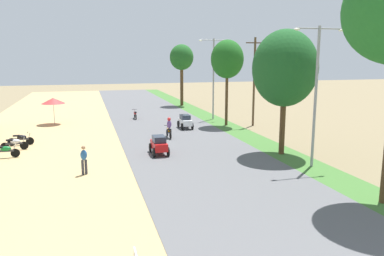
{
  "coord_description": "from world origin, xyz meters",
  "views": [
    {
      "loc": [
        -6.74,
        -5.56,
        6.32
      ],
      "look_at": [
        0.14,
        19.18,
        1.56
      ],
      "focal_mm": 35.43,
      "sensor_mm": 36.0,
      "label": 1
    }
  ],
  "objects_px": {
    "parked_motorbike_fourth": "(5,150)",
    "pedestrian_on_shoulder": "(84,158)",
    "utility_pole_near": "(254,80)",
    "streetlamp_mid": "(213,74)",
    "vendor_umbrella": "(53,101)",
    "car_hatchback_white": "(185,121)",
    "parked_motorbike_sixth": "(21,139)",
    "median_tree_second": "(285,69)",
    "car_hatchback_red": "(159,144)",
    "parked_motorbike_fifth": "(15,143)",
    "motorbike_ahead_second": "(135,114)",
    "streetlamp_near": "(316,88)",
    "motorbike_foreground_rider": "(169,128)",
    "median_tree_third": "(227,60)",
    "median_tree_fourth": "(182,58)"
  },
  "relations": [
    {
      "from": "car_hatchback_red",
      "to": "parked_motorbike_fifth",
      "type": "bearing_deg",
      "value": 157.58
    },
    {
      "from": "parked_motorbike_sixth",
      "to": "median_tree_second",
      "type": "height_order",
      "value": "median_tree_second"
    },
    {
      "from": "vendor_umbrella",
      "to": "median_tree_fourth",
      "type": "xyz_separation_m",
      "value": [
        15.32,
        10.8,
        4.01
      ]
    },
    {
      "from": "motorbike_foreground_rider",
      "to": "parked_motorbike_fifth",
      "type": "bearing_deg",
      "value": -174.82
    },
    {
      "from": "streetlamp_near",
      "to": "utility_pole_near",
      "type": "distance_m",
      "value": 13.92
    },
    {
      "from": "median_tree_second",
      "to": "motorbike_foreground_rider",
      "type": "height_order",
      "value": "median_tree_second"
    },
    {
      "from": "vendor_umbrella",
      "to": "streetlamp_mid",
      "type": "relative_size",
      "value": 0.31
    },
    {
      "from": "parked_motorbike_sixth",
      "to": "motorbike_ahead_second",
      "type": "distance_m",
      "value": 13.74
    },
    {
      "from": "median_tree_second",
      "to": "car_hatchback_red",
      "type": "height_order",
      "value": "median_tree_second"
    },
    {
      "from": "vendor_umbrella",
      "to": "motorbike_ahead_second",
      "type": "relative_size",
      "value": 1.4
    },
    {
      "from": "parked_motorbike_fifth",
      "to": "vendor_umbrella",
      "type": "xyz_separation_m",
      "value": [
        1.83,
        10.35,
        1.75
      ]
    },
    {
      "from": "pedestrian_on_shoulder",
      "to": "streetlamp_near",
      "type": "bearing_deg",
      "value": -8.25
    },
    {
      "from": "car_hatchback_white",
      "to": "parked_motorbike_sixth",
      "type": "bearing_deg",
      "value": -166.39
    },
    {
      "from": "vendor_umbrella",
      "to": "median_tree_third",
      "type": "bearing_deg",
      "value": -17.65
    },
    {
      "from": "parked_motorbike_fifth",
      "to": "motorbike_ahead_second",
      "type": "relative_size",
      "value": 1.0
    },
    {
      "from": "median_tree_third",
      "to": "car_hatchback_white",
      "type": "bearing_deg",
      "value": -170.73
    },
    {
      "from": "utility_pole_near",
      "to": "streetlamp_mid",
      "type": "bearing_deg",
      "value": 119.4
    },
    {
      "from": "motorbike_ahead_second",
      "to": "parked_motorbike_fourth",
      "type": "bearing_deg",
      "value": -126.3
    },
    {
      "from": "parked_motorbike_sixth",
      "to": "motorbike_foreground_rider",
      "type": "distance_m",
      "value": 10.9
    },
    {
      "from": "vendor_umbrella",
      "to": "utility_pole_near",
      "type": "distance_m",
      "value": 19.12
    },
    {
      "from": "streetlamp_near",
      "to": "pedestrian_on_shoulder",
      "type": "bearing_deg",
      "value": 171.75
    },
    {
      "from": "median_tree_second",
      "to": "car_hatchback_white",
      "type": "relative_size",
      "value": 4.03
    },
    {
      "from": "vendor_umbrella",
      "to": "utility_pole_near",
      "type": "relative_size",
      "value": 0.31
    },
    {
      "from": "parked_motorbike_sixth",
      "to": "utility_pole_near",
      "type": "distance_m",
      "value": 20.42
    },
    {
      "from": "parked_motorbike_fourth",
      "to": "car_hatchback_red",
      "type": "height_order",
      "value": "car_hatchback_red"
    },
    {
      "from": "parked_motorbike_fourth",
      "to": "median_tree_third",
      "type": "bearing_deg",
      "value": 22.83
    },
    {
      "from": "parked_motorbike_fourth",
      "to": "pedestrian_on_shoulder",
      "type": "distance_m",
      "value": 6.96
    },
    {
      "from": "vendor_umbrella",
      "to": "utility_pole_near",
      "type": "height_order",
      "value": "utility_pole_near"
    },
    {
      "from": "parked_motorbike_fifth",
      "to": "streetlamp_mid",
      "type": "relative_size",
      "value": 0.22
    },
    {
      "from": "parked_motorbike_sixth",
      "to": "streetlamp_mid",
      "type": "distance_m",
      "value": 19.41
    },
    {
      "from": "parked_motorbike_fifth",
      "to": "motorbike_foreground_rider",
      "type": "distance_m",
      "value": 11.12
    },
    {
      "from": "streetlamp_near",
      "to": "motorbike_foreground_rider",
      "type": "relative_size",
      "value": 4.45
    },
    {
      "from": "vendor_umbrella",
      "to": "streetlamp_near",
      "type": "distance_m",
      "value": 24.97
    },
    {
      "from": "motorbike_foreground_rider",
      "to": "pedestrian_on_shoulder",
      "type": "bearing_deg",
      "value": -128.5
    },
    {
      "from": "parked_motorbike_sixth",
      "to": "streetlamp_mid",
      "type": "bearing_deg",
      "value": 23.93
    },
    {
      "from": "streetlamp_near",
      "to": "median_tree_fourth",
      "type": "bearing_deg",
      "value": 90.68
    },
    {
      "from": "parked_motorbike_fifth",
      "to": "parked_motorbike_sixth",
      "type": "distance_m",
      "value": 1.49
    },
    {
      "from": "car_hatchback_white",
      "to": "parked_motorbike_fourth",
      "type": "bearing_deg",
      "value": -153.42
    },
    {
      "from": "median_tree_second",
      "to": "utility_pole_near",
      "type": "distance_m",
      "value": 11.03
    },
    {
      "from": "motorbike_foreground_rider",
      "to": "parked_motorbike_sixth",
      "type": "bearing_deg",
      "value": 177.5
    },
    {
      "from": "vendor_umbrella",
      "to": "parked_motorbike_fourth",
      "type": "bearing_deg",
      "value": -99.35
    },
    {
      "from": "vendor_umbrella",
      "to": "pedestrian_on_shoulder",
      "type": "bearing_deg",
      "value": -80.85
    },
    {
      "from": "car_hatchback_red",
      "to": "pedestrian_on_shoulder",
      "type": "bearing_deg",
      "value": -145.71
    },
    {
      "from": "car_hatchback_red",
      "to": "car_hatchback_white",
      "type": "xyz_separation_m",
      "value": [
        3.99,
        8.53,
        0.0
      ]
    },
    {
      "from": "vendor_umbrella",
      "to": "motorbike_foreground_rider",
      "type": "distance_m",
      "value": 13.22
    },
    {
      "from": "median_tree_second",
      "to": "pedestrian_on_shoulder",
      "type": "bearing_deg",
      "value": -174.36
    },
    {
      "from": "vendor_umbrella",
      "to": "streetlamp_near",
      "type": "xyz_separation_m",
      "value": [
        15.68,
        -19.3,
        2.36
      ]
    },
    {
      "from": "vendor_umbrella",
      "to": "car_hatchback_white",
      "type": "distance_m",
      "value": 12.94
    },
    {
      "from": "parked_motorbike_fourth",
      "to": "median_tree_fourth",
      "type": "relative_size",
      "value": 0.22
    },
    {
      "from": "car_hatchback_white",
      "to": "utility_pole_near",
      "type": "bearing_deg",
      "value": 0.66
    }
  ]
}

